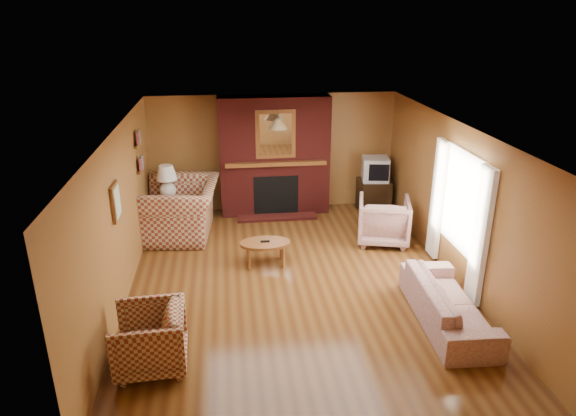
{
  "coord_description": "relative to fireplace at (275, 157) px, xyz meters",
  "views": [
    {
      "loc": [
        -0.97,
        -6.97,
        3.96
      ],
      "look_at": [
        -0.02,
        0.6,
        1.0
      ],
      "focal_mm": 32.0,
      "sensor_mm": 36.0,
      "label": 1
    }
  ],
  "objects": [
    {
      "name": "floral_armchair",
      "position": [
        1.79,
        -1.72,
        -0.77
      ],
      "size": [
        1.09,
        1.11,
        0.83
      ],
      "primitive_type": "imported",
      "rotation": [
        0.0,
        0.0,
        2.88
      ],
      "color": "#B5A98C",
      "rests_on": "floor"
    },
    {
      "name": "plaid_loveseat",
      "position": [
        -1.85,
        -0.93,
        -0.68
      ],
      "size": [
        1.49,
        1.67,
        1.01
      ],
      "primitive_type": "imported",
      "rotation": [
        0.0,
        0.0,
        -1.66
      ],
      "color": "maroon",
      "rests_on": "floor"
    },
    {
      "name": "window_right",
      "position": [
        2.45,
        -3.18,
        -0.06
      ],
      "size": [
        0.1,
        1.85,
        2.0
      ],
      "color": "beige",
      "rests_on": "wall_right"
    },
    {
      "name": "wall_left",
      "position": [
        -2.5,
        -2.98,
        0.02
      ],
      "size": [
        0.0,
        6.5,
        6.5
      ],
      "primitive_type": "plane",
      "rotation": [
        1.57,
        0.0,
        1.57
      ],
      "color": "olive",
      "rests_on": "floor"
    },
    {
      "name": "fireplace",
      "position": [
        0.0,
        0.0,
        0.0
      ],
      "size": [
        2.2,
        0.82,
        2.4
      ],
      "color": "#501411",
      "rests_on": "floor"
    },
    {
      "name": "wall_right",
      "position": [
        2.5,
        -2.98,
        0.02
      ],
      "size": [
        0.0,
        6.5,
        6.5
      ],
      "primitive_type": "plane",
      "rotation": [
        1.57,
        0.0,
        -1.57
      ],
      "color": "olive",
      "rests_on": "floor"
    },
    {
      "name": "table_lamp",
      "position": [
        -2.1,
        -0.53,
        -0.23
      ],
      "size": [
        0.39,
        0.39,
        0.65
      ],
      "color": "white",
      "rests_on": "side_table"
    },
    {
      "name": "floor",
      "position": [
        0.0,
        -2.98,
        -1.18
      ],
      "size": [
        6.5,
        6.5,
        0.0
      ],
      "primitive_type": "plane",
      "color": "#49270F",
      "rests_on": "ground"
    },
    {
      "name": "plaid_armchair",
      "position": [
        -1.95,
        -4.79,
        -0.8
      ],
      "size": [
        0.87,
        0.84,
        0.75
      ],
      "primitive_type": "imported",
      "rotation": [
        0.0,
        0.0,
        -1.52
      ],
      "color": "maroon",
      "rests_on": "floor"
    },
    {
      "name": "pendant_light",
      "position": [
        0.0,
        -0.68,
        0.82
      ],
      "size": [
        0.36,
        0.36,
        0.48
      ],
      "color": "black",
      "rests_on": "ceiling"
    },
    {
      "name": "wall_front",
      "position": [
        0.0,
        -6.23,
        0.02
      ],
      "size": [
        6.5,
        0.0,
        6.5
      ],
      "primitive_type": "plane",
      "rotation": [
        -1.57,
        0.0,
        0.0
      ],
      "color": "olive",
      "rests_on": "floor"
    },
    {
      "name": "crt_tv",
      "position": [
        2.05,
        -0.19,
        -0.27
      ],
      "size": [
        0.6,
        0.59,
        0.48
      ],
      "color": "#ACAFB4",
      "rests_on": "tv_stand"
    },
    {
      "name": "wall_back",
      "position": [
        0.0,
        0.27,
        0.02
      ],
      "size": [
        6.5,
        0.0,
        6.5
      ],
      "primitive_type": "plane",
      "rotation": [
        1.57,
        0.0,
        0.0
      ],
      "color": "olive",
      "rests_on": "floor"
    },
    {
      "name": "coffee_table",
      "position": [
        -0.4,
        -2.36,
        -0.83
      ],
      "size": [
        0.82,
        0.51,
        0.43
      ],
      "color": "brown",
      "rests_on": "floor"
    },
    {
      "name": "side_table",
      "position": [
        -2.1,
        -0.53,
        -0.89
      ],
      "size": [
        0.45,
        0.45,
        0.59
      ],
      "primitive_type": "cube",
      "rotation": [
        0.0,
        0.0,
        -0.01
      ],
      "color": "brown",
      "rests_on": "floor"
    },
    {
      "name": "bookshelf",
      "position": [
        -2.44,
        -1.08,
        0.48
      ],
      "size": [
        0.09,
        0.55,
        0.71
      ],
      "color": "brown",
      "rests_on": "wall_left"
    },
    {
      "name": "tv_stand",
      "position": [
        2.05,
        -0.18,
        -0.85
      ],
      "size": [
        0.63,
        0.58,
        0.67
      ],
      "primitive_type": "cube",
      "rotation": [
        0.0,
        0.0,
        0.03
      ],
      "color": "black",
      "rests_on": "floor"
    },
    {
      "name": "floral_sofa",
      "position": [
        1.9,
        -4.32,
        -0.89
      ],
      "size": [
        0.87,
        2.01,
        0.58
      ],
      "primitive_type": "imported",
      "rotation": [
        0.0,
        0.0,
        1.52
      ],
      "color": "#B5A98C",
      "rests_on": "floor"
    },
    {
      "name": "botanical_print",
      "position": [
        -2.47,
        -3.28,
        0.37
      ],
      "size": [
        0.05,
        0.4,
        0.5
      ],
      "color": "brown",
      "rests_on": "wall_left"
    },
    {
      "name": "ceiling",
      "position": [
        0.0,
        -2.98,
        1.22
      ],
      "size": [
        6.5,
        6.5,
        0.0
      ],
      "primitive_type": "plane",
      "rotation": [
        3.14,
        0.0,
        0.0
      ],
      "color": "silver",
      "rests_on": "wall_back"
    }
  ]
}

